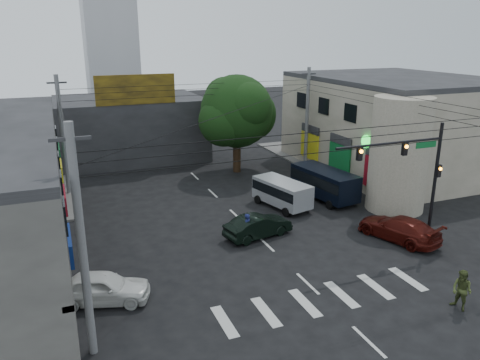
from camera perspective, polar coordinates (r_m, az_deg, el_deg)
ground at (r=26.63m, az=5.02°, el=-9.48°), size 160.00×160.00×0.00m
sidewalk_far_right at (r=50.08m, az=14.30°, el=3.08°), size 16.00×16.00×0.15m
building_right at (r=45.43m, az=18.34°, el=6.37°), size 14.00×18.00×8.00m
corner_column at (r=34.28m, az=18.80°, el=2.95°), size 4.00×4.00×8.00m
building_far at (r=48.47m, az=-13.26°, el=6.23°), size 14.00×10.00×6.00m
billboard at (r=43.04m, az=-12.61°, el=10.72°), size 7.00×0.30×2.60m
street_tree at (r=41.45m, az=-0.40°, el=8.33°), size 6.40×6.40×8.70m
traffic_gantry at (r=28.40m, az=20.49°, el=1.63°), size 7.10×0.35×7.20m
utility_pole_near_left at (r=18.21m, az=-18.71°, el=-7.62°), size 0.32×0.32×9.20m
utility_pole_far_left at (r=37.86m, az=-20.78°, el=4.98°), size 0.32×0.32×9.20m
utility_pole_far_right at (r=43.48m, az=8.17°, el=7.42°), size 0.32×0.32×9.20m
dark_sedan at (r=28.90m, az=2.22°, el=-5.62°), size 3.29×4.95×1.43m
white_compact at (r=23.19m, az=-16.49°, el=-12.45°), size 4.39×5.47×1.50m
maroon_sedan at (r=30.08m, az=18.77°, el=-5.59°), size 4.99×6.29×1.48m
silver_minivan at (r=33.74m, az=5.14°, el=-1.74°), size 5.49×4.07×1.97m
navy_van at (r=35.86m, az=10.24°, el=-0.53°), size 6.32×3.80×2.28m
traffic_officer at (r=28.13m, az=0.99°, el=-5.88°), size 1.06×1.04×1.79m
pedestrian_olive at (r=23.85m, az=25.41°, el=-12.06°), size 1.16×1.02×1.93m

